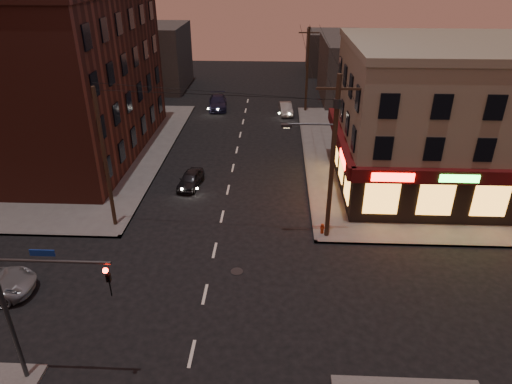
# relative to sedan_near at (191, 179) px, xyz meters

# --- Properties ---
(ground) EXTENTS (120.00, 120.00, 0.00)m
(ground) POSITION_rel_sedan_near_xyz_m (2.89, -12.45, -0.60)
(ground) COLOR black
(ground) RESTS_ON ground
(sidewalk_ne) EXTENTS (24.00, 28.00, 0.15)m
(sidewalk_ne) POSITION_rel_sedan_near_xyz_m (20.89, 6.55, -0.53)
(sidewalk_ne) COLOR #514F4C
(sidewalk_ne) RESTS_ON ground
(sidewalk_nw) EXTENTS (24.00, 28.00, 0.15)m
(sidewalk_nw) POSITION_rel_sedan_near_xyz_m (-15.11, 6.55, -0.53)
(sidewalk_nw) COLOR #514F4C
(sidewalk_nw) RESTS_ON ground
(pizza_building) EXTENTS (15.85, 12.85, 10.50)m
(pizza_building) POSITION_rel_sedan_near_xyz_m (18.82, 0.98, 4.74)
(pizza_building) COLOR gray
(pizza_building) RESTS_ON sidewalk_ne
(brick_apartment) EXTENTS (12.00, 20.00, 13.00)m
(brick_apartment) POSITION_rel_sedan_near_xyz_m (-11.61, 6.55, 6.05)
(brick_apartment) COLOR #4D2118
(brick_apartment) RESTS_ON sidewalk_nw
(bg_building_ne_a) EXTENTS (10.00, 12.00, 7.00)m
(bg_building_ne_a) POSITION_rel_sedan_near_xyz_m (16.89, 25.55, 2.90)
(bg_building_ne_a) COLOR #3F3D3A
(bg_building_ne_a) RESTS_ON ground
(bg_building_nw) EXTENTS (9.00, 10.00, 8.00)m
(bg_building_nw) POSITION_rel_sedan_near_xyz_m (-10.11, 29.55, 3.40)
(bg_building_nw) COLOR #3F3D3A
(bg_building_nw) RESTS_ON ground
(bg_building_ne_b) EXTENTS (8.00, 8.00, 6.00)m
(bg_building_ne_b) POSITION_rel_sedan_near_xyz_m (14.89, 39.55, 2.40)
(bg_building_ne_b) COLOR #3F3D3A
(bg_building_ne_b) RESTS_ON ground
(utility_pole_main) EXTENTS (4.20, 0.44, 10.00)m
(utility_pole_main) POSITION_rel_sedan_near_xyz_m (9.57, -6.65, 5.16)
(utility_pole_main) COLOR #382619
(utility_pole_main) RESTS_ON sidewalk_ne
(utility_pole_far) EXTENTS (0.26, 0.26, 9.00)m
(utility_pole_far) POSITION_rel_sedan_near_xyz_m (9.69, 19.55, 4.05)
(utility_pole_far) COLOR #382619
(utility_pole_far) RESTS_ON sidewalk_ne
(utility_pole_west) EXTENTS (0.24, 0.24, 9.00)m
(utility_pole_west) POSITION_rel_sedan_near_xyz_m (-3.91, -5.95, 4.05)
(utility_pole_west) COLOR #382619
(utility_pole_west) RESTS_ON sidewalk_nw
(traffic_signal) EXTENTS (4.49, 0.32, 6.47)m
(traffic_signal) POSITION_rel_sedan_near_xyz_m (-2.68, -18.06, 3.56)
(traffic_signal) COLOR #333538
(traffic_signal) RESTS_ON ground
(sedan_near) EXTENTS (1.87, 3.69, 1.20)m
(sedan_near) POSITION_rel_sedan_near_xyz_m (0.00, 0.00, 0.00)
(sedan_near) COLOR black
(sedan_near) RESTS_ON ground
(sedan_mid) EXTENTS (1.67, 3.84, 1.23)m
(sedan_mid) POSITION_rel_sedan_near_xyz_m (7.45, 18.49, 0.01)
(sedan_mid) COLOR gray
(sedan_mid) RESTS_ON ground
(sedan_far) EXTENTS (2.53, 5.16, 1.44)m
(sedan_far) POSITION_rel_sedan_near_xyz_m (-0.37, 20.29, 0.12)
(sedan_far) COLOR #1B1B36
(sedan_far) RESTS_ON ground
(fire_hydrant) EXTENTS (0.30, 0.30, 0.68)m
(fire_hydrant) POSITION_rel_sedan_near_xyz_m (9.43, -6.45, -0.08)
(fire_hydrant) COLOR #992B0D
(fire_hydrant) RESTS_ON sidewalk_ne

